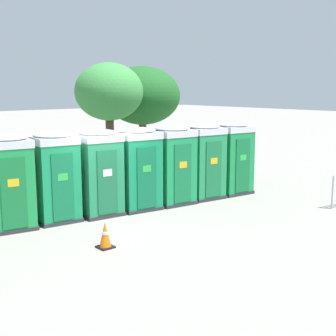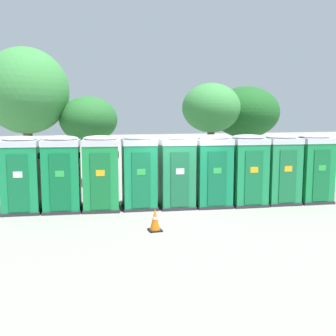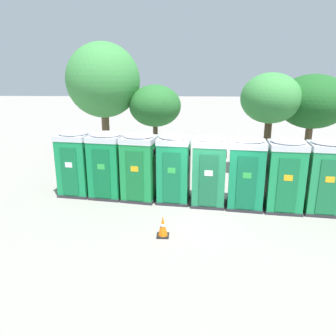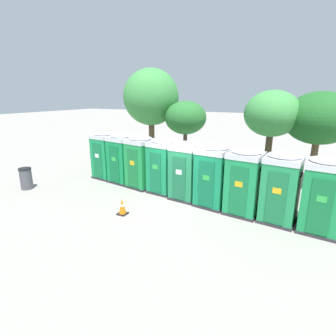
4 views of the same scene
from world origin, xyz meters
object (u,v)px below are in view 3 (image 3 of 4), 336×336
portapotty_4 (209,170)px  portapotty_6 (285,175)px  street_tree_2 (155,106)px  street_tree_3 (270,99)px  portapotty_1 (107,164)px  street_tree_1 (312,102)px  portapotty_0 (76,163)px  traffic_cone (163,227)px  portapotty_5 (246,172)px  portapotty_7 (325,176)px  portapotty_2 (140,166)px  portapotty_3 (174,168)px  street_tree_0 (103,81)px

portapotty_4 → portapotty_6: (2.55, -0.42, -0.00)m
street_tree_2 → street_tree_3: size_ratio=0.88×
portapotty_1 → street_tree_1: 9.70m
portapotty_0 → traffic_cone: bearing=-43.9°
portapotty_6 → street_tree_3: (0.36, 4.05, 2.24)m
portapotty_5 → portapotty_6: bearing=-8.9°
portapotty_6 → portapotty_7: 1.29m
portapotty_2 → portapotty_3: same height
portapotty_1 → portapotty_5: bearing=-9.5°
portapotty_3 → portapotty_5: 2.59m
portapotty_6 → street_tree_1: 5.58m
portapotty_7 → street_tree_2: street_tree_2 is taller
portapotty_3 → street_tree_3: 5.82m
portapotty_4 → street_tree_3: street_tree_3 is taller
portapotty_6 → street_tree_3: bearing=84.8°
portapotty_1 → street_tree_1: bearing=21.9°
street_tree_1 → traffic_cone: size_ratio=7.20×
portapotty_7 → portapotty_6: bearing=174.7°
portapotty_7 → traffic_cone: bearing=-159.1°
portapotty_6 → portapotty_1: bearing=170.6°
portapotty_1 → street_tree_1: (8.79, 3.53, 2.08)m
portapotty_3 → portapotty_7: 5.17m
street_tree_0 → street_tree_2: (2.64, -0.25, -1.23)m
portapotty_3 → portapotty_6: bearing=-10.2°
street_tree_0 → traffic_cone: 9.81m
street_tree_2 → street_tree_3: street_tree_3 is taller
street_tree_0 → street_tree_3: bearing=-14.7°
portapotty_3 → street_tree_2: 5.58m
street_tree_0 → portapotty_7: bearing=-35.2°
portapotty_6 → portapotty_7: size_ratio=1.00×
portapotty_6 → traffic_cone: portapotty_6 is taller
street_tree_1 → portapotty_0: bearing=-161.8°
portapotty_0 → street_tree_3: street_tree_3 is taller
portapotty_6 → street_tree_1: bearing=62.2°
portapotty_3 → portapotty_7: bearing=-9.0°
portapotty_0 → traffic_cone: 5.06m
portapotty_0 → portapotty_1: same height
portapotty_3 → portapotty_1: bearing=171.8°
traffic_cone → portapotty_6: bearing=28.0°
portapotty_4 → portapotty_1: bearing=170.6°
portapotty_3 → street_tree_2: street_tree_2 is taller
portapotty_4 → portapotty_6: bearing=-9.4°
portapotty_3 → street_tree_1: size_ratio=0.55×
portapotty_2 → portapotty_4: (2.55, -0.40, 0.00)m
portapotty_7 → street_tree_0: street_tree_0 is taller
portapotty_2 → street_tree_3: size_ratio=0.54×
portapotty_0 → portapotty_1: (1.27, -0.22, -0.00)m
portapotty_7 → street_tree_2: size_ratio=0.62×
portapotty_2 → street_tree_1: street_tree_1 is taller
portapotty_2 → street_tree_2: street_tree_2 is taller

